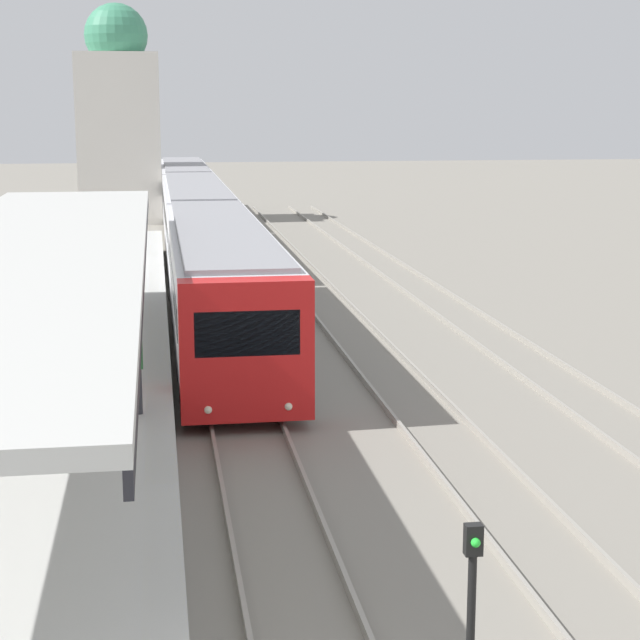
% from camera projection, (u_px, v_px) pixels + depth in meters
% --- Properties ---
extents(platform_canopy, '(4.00, 24.32, 3.05)m').
position_uv_depth(platform_canopy, '(36.00, 250.00, 19.27)').
color(platform_canopy, beige).
rests_on(platform_canopy, station_platform).
extents(person_on_platform, '(0.40, 0.40, 1.66)m').
position_uv_depth(person_on_platform, '(132.00, 361.00, 19.11)').
color(person_on_platform, '#2D2D33').
rests_on(person_on_platform, station_platform).
extents(train_near, '(2.66, 51.00, 3.20)m').
position_uv_depth(train_near, '(196.00, 218.00, 45.50)').
color(train_near, red).
rests_on(train_near, ground_plane).
extents(signal_post_near, '(0.20, 0.21, 1.81)m').
position_uv_depth(signal_post_near, '(472.00, 582.00, 12.03)').
color(signal_post_near, black).
rests_on(signal_post_near, ground_plane).
extents(distant_domed_building, '(4.53, 4.53, 12.03)m').
position_uv_depth(distant_domed_building, '(119.00, 120.00, 59.82)').
color(distant_domed_building, silver).
rests_on(distant_domed_building, ground_plane).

